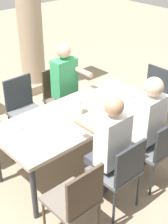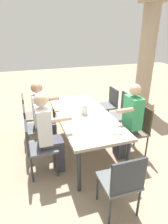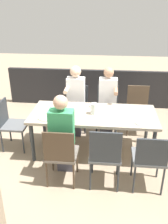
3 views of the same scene
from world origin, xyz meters
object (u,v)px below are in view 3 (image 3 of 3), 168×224
diner_woman_green (108,100)px  plate_2 (46,118)px  chair_west_north (150,157)px  chair_mid_south (107,105)px  water_pitcher (94,109)px  chair_east_north (61,153)px  diner_man_white (63,134)px  dining_table (93,117)px  diner_guest_third (75,98)px  chair_head_east (10,122)px  chair_mid_north (105,154)px  chair_east_south (77,104)px  plate_1 (95,106)px  chair_west_south (138,106)px  plate_0 (143,122)px

diner_woman_green → plate_2: diner_woman_green is taller
chair_west_north → diner_woman_green: 1.67m
chair_mid_south → plate_2: bearing=49.8°
chair_mid_south → water_pitcher: 0.96m
chair_east_north → diner_man_white: size_ratio=0.68×
dining_table → diner_guest_third: size_ratio=1.55×
chair_head_east → diner_woman_green: 1.82m
chair_west_north → chair_mid_north: chair_mid_north is taller
chair_east_south → plate_1: 0.74m
dining_table → chair_east_north: bearing=66.0°
chair_mid_north → diner_man_white: 0.66m
chair_east_north → water_pitcher: bearing=-115.0°
diner_guest_third → water_pitcher: diner_guest_third is taller
chair_mid_south → chair_mid_north: bearing=90.0°
chair_west_south → plate_2: 1.94m
water_pitcher → chair_west_south: bearing=-132.2°
plate_0 → diner_guest_third: bearing=-39.2°
chair_east_north → diner_man_white: (0.00, -0.19, 0.19)m
chair_mid_south → plate_1: bearing=70.2°
diner_man_white → plate_2: diner_man_white is taller
diner_man_white → plate_2: 0.55m
dining_table → chair_east_south: size_ratio=2.37×
chair_head_east → diner_guest_third: bearing=-147.4°
chair_east_north → plate_1: 1.26m
chair_west_south → chair_head_east: chair_west_south is taller
diner_man_white → chair_east_north: bearing=90.9°
chair_west_north → chair_west_south: bearing=-90.0°
diner_man_white → water_pitcher: bearing=-121.0°
diner_man_white → plate_0: 1.24m
chair_mid_north → chair_head_east: size_ratio=1.07×
chair_west_north → chair_east_south: chair_west_north is taller
chair_mid_north → plate_1: (0.21, -1.17, 0.20)m
dining_table → chair_east_south: (0.39, -0.87, -0.16)m
diner_man_white → dining_table: bearing=-119.7°
chair_east_south → chair_mid_south: bearing=180.0°
chair_east_north → diner_guest_third: (0.00, -1.55, 0.20)m
diner_man_white → plate_1: 1.06m
dining_table → chair_head_east: 1.46m
chair_west_south → chair_head_east: (2.27, 0.87, -0.02)m
chair_east_north → diner_woman_green: (-0.62, -1.56, 0.18)m
chair_west_south → chair_head_east: bearing=21.0°
plate_1 → water_pitcher: bearing=89.2°
chair_mid_south → chair_east_north: 1.85m
dining_table → plate_0: bearing=160.8°
diner_woman_green → chair_head_east: bearing=22.1°
plate_2 → chair_east_north: bearing=120.0°
plate_0 → plate_1: 0.94m
diner_guest_third → plate_0: bearing=140.8°
chair_head_east → plate_1: 1.52m
diner_woman_green → plate_0: size_ratio=5.25×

